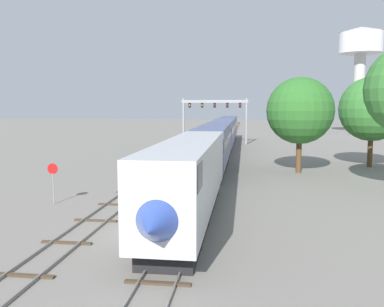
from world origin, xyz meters
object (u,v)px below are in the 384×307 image
trackside_tree_left (300,111)px  trackside_tree_right (372,109)px  passenger_train (220,139)px  signal_gantry (215,110)px  water_tower (361,50)px  stop_sign (53,178)px

trackside_tree_left → trackside_tree_right: 10.03m
passenger_train → trackside_tree_right: size_ratio=7.67×
trackside_tree_left → trackside_tree_right: trackside_tree_right is taller
trackside_tree_right → passenger_train: bearing=163.2°
passenger_train → signal_gantry: bearing=96.1°
water_tower → passenger_train: bearing=-121.5°
passenger_train → water_tower: water_tower is taller
trackside_tree_right → water_tower: bearing=76.8°
water_tower → stop_sign: bearing=-117.9°
trackside_tree_right → stop_sign: bearing=-142.0°
passenger_train → trackside_tree_left: size_ratio=7.95×
stop_sign → trackside_tree_right: size_ratio=0.28×
passenger_train → stop_sign: size_ratio=27.06×
trackside_tree_left → passenger_train: bearing=130.0°
passenger_train → water_tower: size_ratio=3.07×
trackside_tree_right → trackside_tree_left: bearing=-148.4°
signal_gantry → trackside_tree_left: 33.57m
stop_sign → trackside_tree_left: bearing=40.6°
water_tower → trackside_tree_right: (-12.67, -54.13, -13.53)m
signal_gantry → trackside_tree_right: 32.91m
passenger_train → trackside_tree_left: trackside_tree_left is taller
water_tower → trackside_tree_left: (-21.21, -59.39, -13.69)m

